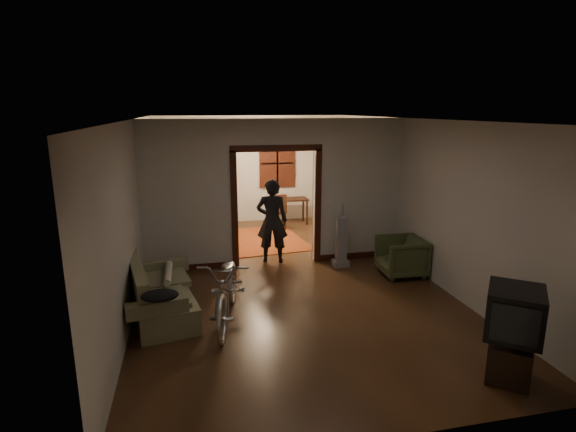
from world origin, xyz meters
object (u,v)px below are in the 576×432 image
object	(u,v)px
sofa	(161,289)
locker	(196,194)
armchair	(401,256)
desk	(290,211)
bicycle	(228,287)
person	(272,221)

from	to	relation	value
sofa	locker	world-z (taller)	locker
armchair	desk	distance (m)	4.27
sofa	desk	distance (m)	5.72
armchair	locker	xyz separation A→B (m)	(-3.55, 4.07, 0.56)
bicycle	locker	size ratio (longest dim) A/B	1.05
person	desk	world-z (taller)	person
locker	person	bearing A→B (deg)	-54.63
person	locker	bearing A→B (deg)	-51.09
sofa	desk	bearing A→B (deg)	46.67
armchair	person	world-z (taller)	person
bicycle	person	xyz separation A→B (m)	(1.07, 2.36, 0.33)
bicycle	sofa	bearing A→B (deg)	168.83
sofa	bicycle	size ratio (longest dim) A/B	0.92
locker	bicycle	bearing A→B (deg)	-77.29
sofa	bicycle	world-z (taller)	bicycle
person	desk	size ratio (longest dim) A/B	1.85
sofa	person	xyz separation A→B (m)	(2.02, 1.97, 0.43)
sofa	person	world-z (taller)	person
sofa	locker	bearing A→B (deg)	71.26
armchair	locker	world-z (taller)	locker
person	armchair	bearing A→B (deg)	162.91
bicycle	person	size ratio (longest dim) A/B	1.15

